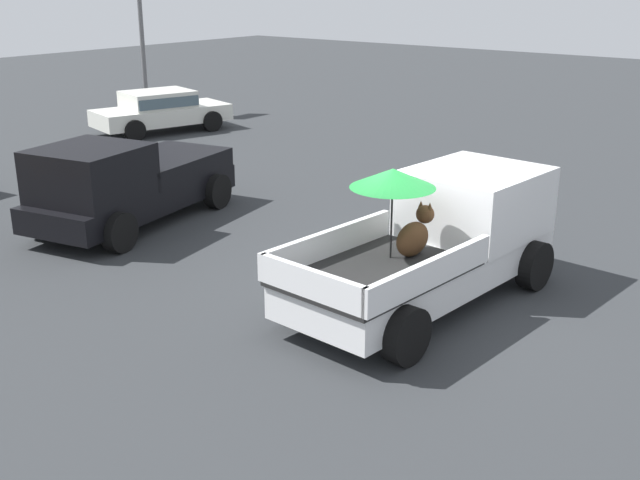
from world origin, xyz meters
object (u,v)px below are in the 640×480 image
Objects in this scene: pickup_truck_main at (441,238)px; motel_sign at (140,10)px; pickup_truck_red at (127,183)px; parked_sedan_near at (160,109)px.

pickup_truck_main is 0.99× the size of motel_sign.
pickup_truck_red is at bearing 99.74° from pickup_truck_main.
pickup_truck_red is 1.10× the size of parked_sedan_near.
motel_sign is (1.92, 3.00, 2.95)m from parked_sedan_near.
parked_sedan_near is at bearing -146.11° from pickup_truck_red.
parked_sedan_near is at bearing 69.79° from pickup_truck_main.
motel_sign is at bearing 72.62° from parked_sedan_near.
motel_sign is at bearing -142.94° from pickup_truck_red.
parked_sedan_near is (6.37, 13.95, -0.23)m from pickup_truck_main.
motel_sign is at bearing 68.27° from pickup_truck_main.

